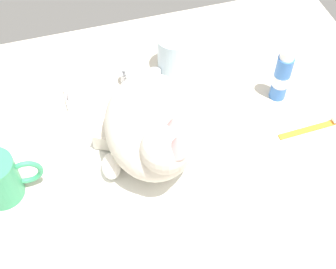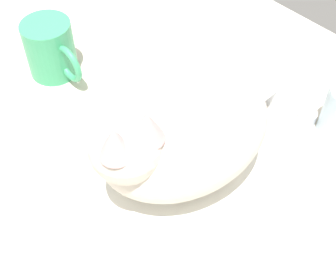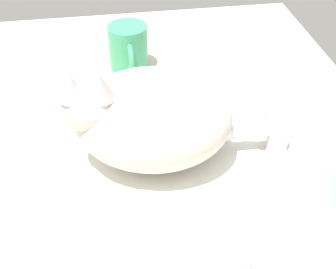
% 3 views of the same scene
% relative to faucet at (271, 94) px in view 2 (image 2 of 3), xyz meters
% --- Properties ---
extents(ground_plane, '(1.10, 0.83, 0.03)m').
position_rel_faucet_xyz_m(ground_plane, '(0.00, -0.19, -0.04)').
color(ground_plane, beige).
extents(sink_basin, '(0.34, 0.34, 0.01)m').
position_rel_faucet_xyz_m(sink_basin, '(0.00, -0.19, -0.02)').
color(sink_basin, silver).
rests_on(sink_basin, ground_plane).
extents(faucet, '(0.15, 0.11, 0.06)m').
position_rel_faucet_xyz_m(faucet, '(0.00, 0.00, 0.00)').
color(faucet, silver).
rests_on(faucet, ground_plane).
extents(cat, '(0.21, 0.27, 0.17)m').
position_rel_faucet_xyz_m(cat, '(-0.00, -0.19, 0.06)').
color(cat, beige).
rests_on(cat, sink_basin).
extents(coffee_mug, '(0.12, 0.08, 0.09)m').
position_rel_faucet_xyz_m(coffee_mug, '(-0.29, -0.20, 0.02)').
color(coffee_mug, '#389966').
rests_on(coffee_mug, ground_plane).
extents(soap_dish, '(0.09, 0.06, 0.01)m').
position_rel_faucet_xyz_m(soap_dish, '(-0.10, -0.00, -0.02)').
color(soap_dish, white).
rests_on(soap_dish, ground_plane).
extents(soap_bar, '(0.08, 0.06, 0.03)m').
position_rel_faucet_xyz_m(soap_bar, '(-0.10, -0.00, 0.00)').
color(soap_bar, silver).
rests_on(soap_bar, soap_dish).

